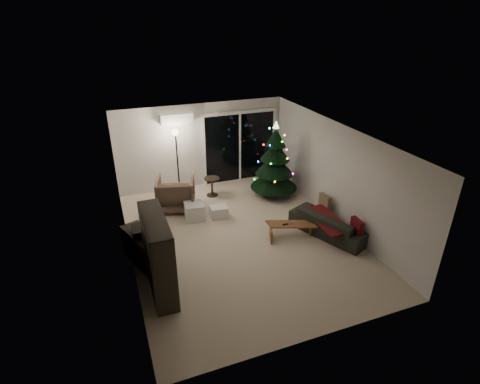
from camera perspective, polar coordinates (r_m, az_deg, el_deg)
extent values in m
plane|color=beige|center=(8.92, 0.08, -6.97)|extent=(6.50, 6.50, 0.00)
plane|color=white|center=(7.85, 0.09, 8.55)|extent=(6.50, 6.50, 0.00)
cube|color=silver|center=(11.18, -5.89, 7.04)|extent=(5.00, 0.02, 2.50)
cube|color=silver|center=(5.83, 11.80, -12.74)|extent=(5.00, 0.02, 2.50)
cube|color=silver|center=(7.87, -17.21, -2.51)|extent=(0.02, 6.50, 2.50)
cube|color=silver|center=(9.41, 14.48, 2.61)|extent=(0.02, 6.50, 2.50)
cube|color=black|center=(11.57, -0.04, 6.79)|extent=(2.20, 0.02, 2.10)
cube|color=white|center=(10.66, -9.62, 10.93)|extent=(0.90, 0.22, 0.28)
cube|color=#3F3833|center=(12.42, -0.89, 2.72)|extent=(2.60, 1.00, 0.10)
cube|color=white|center=(12.57, -1.53, 5.70)|extent=(2.20, 0.06, 1.00)
cube|color=black|center=(8.18, -14.54, -8.27)|extent=(0.80, 1.22, 0.72)
cube|color=black|center=(7.95, -14.88, -5.68)|extent=(0.36, 0.43, 0.15)
imported|color=brown|center=(10.12, -9.73, -0.17)|extent=(1.20, 1.22, 0.91)
cube|color=white|center=(9.65, -6.99, -2.94)|extent=(0.53, 0.53, 0.43)
cube|color=white|center=(9.13, -13.07, -5.85)|extent=(0.40, 0.30, 0.28)
cube|color=white|center=(9.69, -3.24, -3.07)|extent=(0.46, 0.36, 0.30)
cylinder|color=black|center=(10.80, -4.29, 0.81)|extent=(0.49, 0.49, 0.55)
cylinder|color=black|center=(10.64, -9.46, 4.17)|extent=(0.31, 0.31, 1.93)
imported|color=#252724|center=(9.17, 13.52, -4.70)|extent=(1.44, 2.06, 0.56)
cube|color=#5E0C1A|center=(9.06, 13.07, -4.14)|extent=(0.60, 1.38, 0.05)
cube|color=#7A674C|center=(9.66, 12.81, -1.44)|extent=(0.14, 0.38, 0.37)
cube|color=#5E0C1A|center=(8.75, 17.35, -5.08)|extent=(0.14, 0.38, 0.37)
cube|color=black|center=(8.82, 6.92, -4.92)|extent=(0.13, 0.04, 0.02)
cube|color=slate|center=(8.96, 8.20, -4.46)|extent=(0.13, 0.08, 0.02)
cone|color=black|center=(10.55, 5.33, 4.96)|extent=(1.37, 1.37, 2.18)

